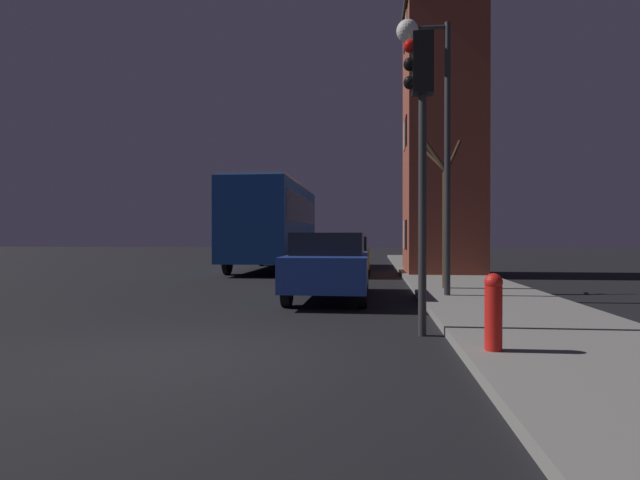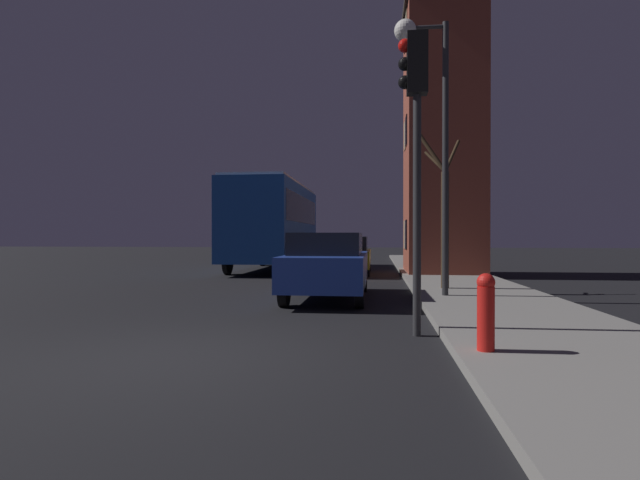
{
  "view_description": "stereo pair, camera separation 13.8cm",
  "coord_description": "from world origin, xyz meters",
  "px_view_note": "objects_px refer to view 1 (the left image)",
  "views": [
    {
      "loc": [
        2.32,
        -5.83,
        1.47
      ],
      "look_at": [
        0.42,
        12.16,
        1.34
      ],
      "focal_mm": 28.0,
      "sensor_mm": 36.0,
      "label": 1
    },
    {
      "loc": [
        2.46,
        -5.81,
        1.47
      ],
      "look_at": [
        0.42,
        12.16,
        1.34
      ],
      "focal_mm": 28.0,
      "sensor_mm": 36.0,
      "label": 2
    }
  ],
  "objects_px": {
    "bus": "(273,219)",
    "traffic_light": "(420,119)",
    "bare_tree": "(445,217)",
    "car_mid_lane": "(345,255)",
    "fire_hydrant": "(493,310)",
    "streetlamp": "(427,91)",
    "car_near_lane": "(330,264)"
  },
  "relations": [
    {
      "from": "car_near_lane",
      "to": "bus",
      "type": "bearing_deg",
      "value": 108.71
    },
    {
      "from": "bus",
      "to": "traffic_light",
      "type": "bearing_deg",
      "value": -70.29
    },
    {
      "from": "fire_hydrant",
      "to": "car_near_lane",
      "type": "bearing_deg",
      "value": 112.97
    },
    {
      "from": "bare_tree",
      "to": "bus",
      "type": "xyz_separation_m",
      "value": [
        -6.18,
        8.33,
        0.25
      ]
    },
    {
      "from": "traffic_light",
      "to": "streetlamp",
      "type": "bearing_deg",
      "value": 82.67
    },
    {
      "from": "streetlamp",
      "to": "bus",
      "type": "bearing_deg",
      "value": 119.11
    },
    {
      "from": "streetlamp",
      "to": "fire_hydrant",
      "type": "height_order",
      "value": "streetlamp"
    },
    {
      "from": "car_near_lane",
      "to": "fire_hydrant",
      "type": "distance_m",
      "value": 6.14
    },
    {
      "from": "bare_tree",
      "to": "bus",
      "type": "bearing_deg",
      "value": 126.6
    },
    {
      "from": "car_mid_lane",
      "to": "traffic_light",
      "type": "bearing_deg",
      "value": -81.61
    },
    {
      "from": "streetlamp",
      "to": "car_near_lane",
      "type": "bearing_deg",
      "value": 177.11
    },
    {
      "from": "bus",
      "to": "fire_hydrant",
      "type": "bearing_deg",
      "value": -69.71
    },
    {
      "from": "streetlamp",
      "to": "bus",
      "type": "distance_m",
      "value": 11.67
    },
    {
      "from": "streetlamp",
      "to": "bus",
      "type": "xyz_separation_m",
      "value": [
        -5.54,
        9.95,
        -2.55
      ]
    },
    {
      "from": "traffic_light",
      "to": "fire_hydrant",
      "type": "xyz_separation_m",
      "value": [
        0.71,
        -1.47,
        -2.58
      ]
    },
    {
      "from": "bare_tree",
      "to": "fire_hydrant",
      "type": "relative_size",
      "value": 4.49
    },
    {
      "from": "car_mid_lane",
      "to": "fire_hydrant",
      "type": "bearing_deg",
      "value": -79.57
    },
    {
      "from": "bus",
      "to": "car_mid_lane",
      "type": "height_order",
      "value": "bus"
    },
    {
      "from": "traffic_light",
      "to": "car_mid_lane",
      "type": "distance_m",
      "value": 12.25
    },
    {
      "from": "streetlamp",
      "to": "car_near_lane",
      "type": "xyz_separation_m",
      "value": [
        -2.21,
        0.11,
        -3.95
      ]
    },
    {
      "from": "car_near_lane",
      "to": "streetlamp",
      "type": "bearing_deg",
      "value": -2.89
    },
    {
      "from": "bare_tree",
      "to": "bus",
      "type": "relative_size",
      "value": 0.45
    },
    {
      "from": "car_near_lane",
      "to": "fire_hydrant",
      "type": "relative_size",
      "value": 5.01
    },
    {
      "from": "traffic_light",
      "to": "car_near_lane",
      "type": "xyz_separation_m",
      "value": [
        -1.69,
        4.17,
        -2.38
      ]
    },
    {
      "from": "streetlamp",
      "to": "car_mid_lane",
      "type": "bearing_deg",
      "value": 106.22
    },
    {
      "from": "bare_tree",
      "to": "car_mid_lane",
      "type": "height_order",
      "value": "bare_tree"
    },
    {
      "from": "traffic_light",
      "to": "fire_hydrant",
      "type": "bearing_deg",
      "value": -64.39
    },
    {
      "from": "car_mid_lane",
      "to": "fire_hydrant",
      "type": "xyz_separation_m",
      "value": [
        2.46,
        -13.35,
        -0.15
      ]
    },
    {
      "from": "bare_tree",
      "to": "bus",
      "type": "height_order",
      "value": "bare_tree"
    },
    {
      "from": "streetlamp",
      "to": "fire_hydrant",
      "type": "relative_size",
      "value": 6.93
    },
    {
      "from": "bus",
      "to": "car_near_lane",
      "type": "relative_size",
      "value": 2.0
    },
    {
      "from": "car_mid_lane",
      "to": "fire_hydrant",
      "type": "height_order",
      "value": "car_mid_lane"
    }
  ]
}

